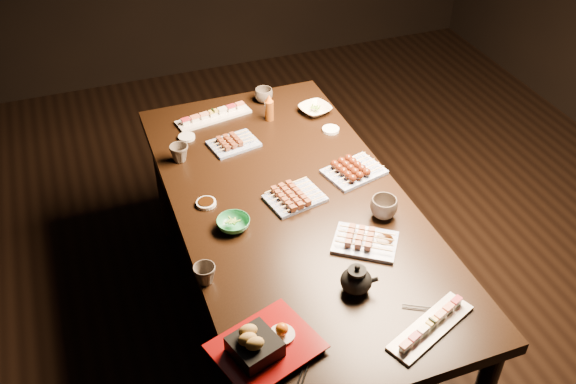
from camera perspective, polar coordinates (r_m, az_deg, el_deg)
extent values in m
plane|color=black|center=(3.28, 7.11, -7.98)|extent=(5.00, 5.00, 0.00)
cube|color=black|center=(2.79, 0.36, -6.98)|extent=(1.08, 1.88, 0.75)
imported|color=#30945B|center=(2.42, -4.87, -2.83)|extent=(0.14, 0.14, 0.04)
imported|color=beige|center=(3.08, 2.42, 7.34)|extent=(0.17, 0.17, 0.04)
imported|color=#4E443C|center=(2.21, -7.40, -7.28)|extent=(0.11, 0.11, 0.07)
imported|color=#4E443C|center=(2.47, 8.50, -1.39)|extent=(0.11, 0.11, 0.08)
imported|color=#4E443C|center=(2.78, -9.64, 3.41)|extent=(0.09, 0.09, 0.08)
imported|color=#4E443C|center=(3.16, -2.17, 8.59)|extent=(0.12, 0.12, 0.07)
cylinder|color=#69330E|center=(3.00, -1.69, 7.53)|extent=(0.05, 0.05, 0.13)
cylinder|color=white|center=(2.54, -7.28, -0.99)|extent=(0.11, 0.11, 0.01)
cylinder|color=white|center=(2.96, 3.81, 5.55)|extent=(0.09, 0.09, 0.01)
cylinder|color=white|center=(2.38, 8.56, -4.32)|extent=(0.11, 0.11, 0.01)
cylinder|color=white|center=(2.94, -9.00, 4.84)|extent=(0.09, 0.09, 0.01)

